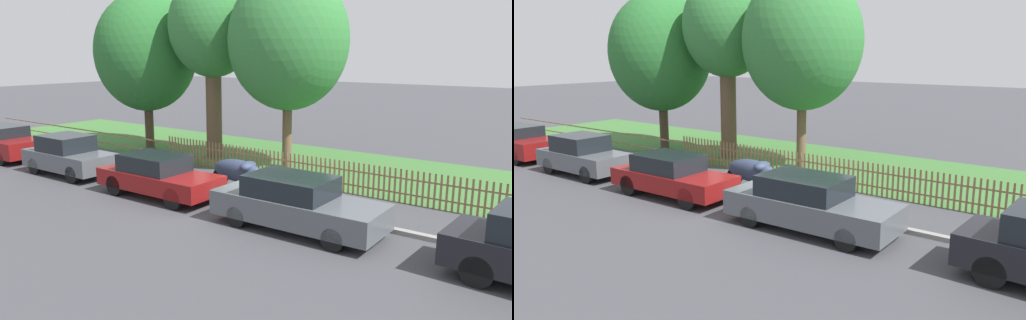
# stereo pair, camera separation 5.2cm
# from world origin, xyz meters

# --- Properties ---
(ground_plane) EXTENTS (120.00, 120.00, 0.00)m
(ground_plane) POSITION_xyz_m (0.00, 0.00, 0.00)
(ground_plane) COLOR #424247
(kerb_stone) EXTENTS (41.16, 0.20, 0.12)m
(kerb_stone) POSITION_xyz_m (0.00, 0.10, 0.06)
(kerb_stone) COLOR gray
(kerb_stone) RESTS_ON ground
(grass_strip) EXTENTS (41.16, 6.55, 0.01)m
(grass_strip) POSITION_xyz_m (0.00, 5.96, 0.01)
(grass_strip) COLOR #3D7033
(grass_strip) RESTS_ON ground
(park_fence) EXTENTS (41.16, 0.05, 1.07)m
(park_fence) POSITION_xyz_m (0.00, 2.70, 0.53)
(park_fence) COLOR olive
(park_fence) RESTS_ON ground
(parked_car_silver_hatchback) EXTENTS (4.30, 2.03, 1.40)m
(parked_car_silver_hatchback) POSITION_xyz_m (-13.06, -1.23, 0.71)
(parked_car_silver_hatchback) COLOR maroon
(parked_car_silver_hatchback) RESTS_ON ground
(parked_car_black_saloon) EXTENTS (3.82, 1.72, 1.49)m
(parked_car_black_saloon) POSITION_xyz_m (-8.08, -1.24, 0.74)
(parked_car_black_saloon) COLOR #51565B
(parked_car_black_saloon) RESTS_ON ground
(parked_car_navy_estate) EXTENTS (4.23, 1.72, 1.35)m
(parked_car_navy_estate) POSITION_xyz_m (-3.21, -1.25, 0.69)
(parked_car_navy_estate) COLOR maroon
(parked_car_navy_estate) RESTS_ON ground
(parked_car_red_compact) EXTENTS (4.55, 1.77, 1.41)m
(parked_car_red_compact) POSITION_xyz_m (1.91, -1.20, 0.70)
(parked_car_red_compact) COLOR #51565B
(parked_car_red_compact) RESTS_ON ground
(covered_motorcycle) EXTENTS (2.08, 0.71, 1.00)m
(covered_motorcycle) POSITION_xyz_m (-1.74, 0.98, 0.62)
(covered_motorcycle) COLOR black
(covered_motorcycle) RESTS_ON ground
(tree_nearest_kerb) EXTENTS (4.67, 4.67, 7.19)m
(tree_nearest_kerb) POSITION_xyz_m (-9.65, 4.09, 4.49)
(tree_nearest_kerb) COLOR #473828
(tree_nearest_kerb) RESTS_ON ground
(tree_behind_motorcycle) EXTENTS (3.71, 3.71, 7.72)m
(tree_behind_motorcycle) POSITION_xyz_m (-5.88, 4.46, 5.47)
(tree_behind_motorcycle) COLOR brown
(tree_behind_motorcycle) RESTS_ON ground
(tree_mid_park) EXTENTS (4.62, 4.62, 7.61)m
(tree_mid_park) POSITION_xyz_m (-2.20, 4.62, 4.94)
(tree_mid_park) COLOR brown
(tree_mid_park) RESTS_ON ground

